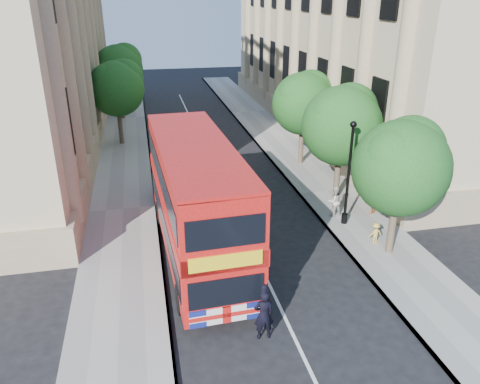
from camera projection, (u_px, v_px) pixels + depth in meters
ground at (282, 312)px, 16.88m from camera, size 120.00×120.00×0.00m
pavement_right at (328, 192)px, 26.96m from camera, size 3.50×80.00×0.12m
pavement_left at (123, 210)px, 24.73m from camera, size 3.50×80.00×0.12m
building_right at (364, 15)px, 37.58m from camera, size 12.00×38.00×18.00m
tree_right_near at (402, 163)px, 19.07m from camera, size 4.00×4.00×6.08m
tree_right_mid at (342, 121)px, 24.38m from camera, size 4.20×4.20×6.37m
tree_right_far at (304, 100)px, 29.83m from camera, size 4.00×4.00×6.15m
tree_left_far at (117, 86)px, 33.79m from camera, size 4.00×4.00×6.30m
tree_left_back at (119, 66)px, 40.88m from camera, size 4.20×4.20×6.65m
lamp_post at (348, 178)px, 22.25m from camera, size 0.32×0.32×5.16m
double_decker_bus at (197, 198)px, 19.47m from camera, size 3.34×10.93×5.00m
box_van at (195, 176)px, 25.55m from camera, size 2.21×5.10×2.88m
police_constable at (264, 315)px, 15.31m from camera, size 0.68×0.45×1.83m
woman_pedestrian at (334, 201)px, 23.67m from camera, size 0.87×0.73×1.59m
child_a at (373, 204)px, 23.99m from camera, size 0.64×0.40×1.02m
child_b at (375, 233)px, 21.12m from camera, size 0.71×0.47×1.02m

